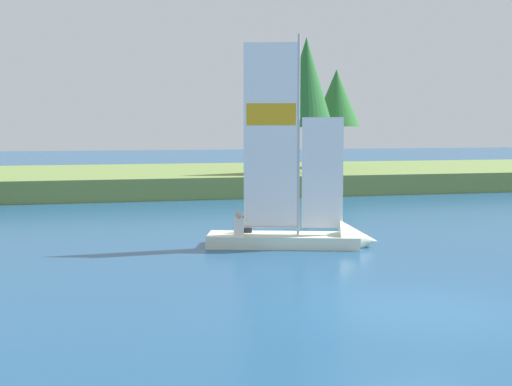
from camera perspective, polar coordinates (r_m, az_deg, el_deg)
The scene contains 5 objects.
ground_plane at distance 13.90m, azimuth 13.26°, elevation -9.33°, with size 200.00×200.00×0.00m, color navy.
shore_bank at distance 40.90m, azimuth -5.38°, elevation 1.17°, with size 80.00×14.14×1.08m, color olive.
shoreline_tree_midleft at distance 37.53m, azimuth 4.14°, elevation 9.00°, with size 2.87×2.87×7.21m.
shoreline_tree_centre at distance 43.32m, azimuth 6.59°, elevation 7.71°, with size 2.89×2.89×5.99m.
sailboat at distance 20.59m, azimuth 4.57°, elevation -3.09°, with size 5.15×2.75×6.63m.
Camera 1 is at (-6.26, -11.91, 3.48)m, focal length 48.89 mm.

